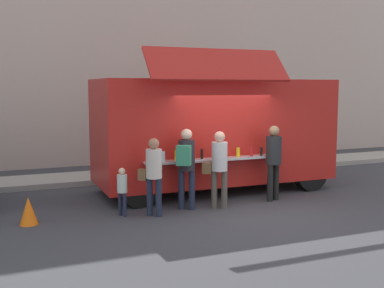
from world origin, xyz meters
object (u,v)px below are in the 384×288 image
(customer_front_ordering, at_px, (219,163))
(child_near_queue, at_px, (122,187))
(food_truck_main, at_px, (215,131))
(trash_bin, at_px, (287,153))
(traffic_cone_orange, at_px, (29,211))
(customer_mid_with_backpack, at_px, (186,161))
(customer_rear_waiting, at_px, (153,170))
(customer_extra_browsing, at_px, (274,156))

(customer_front_ordering, bearing_deg, child_near_queue, 118.77)
(food_truck_main, distance_m, trash_bin, 4.63)
(traffic_cone_orange, bearing_deg, trash_bin, 23.48)
(customer_mid_with_backpack, height_order, customer_rear_waiting, customer_mid_with_backpack)
(traffic_cone_orange, relative_size, customer_extra_browsing, 0.31)
(trash_bin, distance_m, child_near_queue, 7.74)
(traffic_cone_orange, xyz_separation_m, customer_rear_waiting, (2.46, -0.35, 0.70))
(traffic_cone_orange, distance_m, customer_rear_waiting, 2.58)
(trash_bin, xyz_separation_m, customer_rear_waiting, (-6.12, -4.07, 0.48))
(customer_front_ordering, xyz_separation_m, child_near_queue, (-2.14, 0.20, -0.41))
(customer_mid_with_backpack, xyz_separation_m, customer_rear_waiting, (-0.82, -0.20, -0.12))
(traffic_cone_orange, xyz_separation_m, customer_front_ordering, (4.00, -0.30, 0.74))
(food_truck_main, relative_size, traffic_cone_orange, 11.01)
(trash_bin, xyz_separation_m, customer_extra_browsing, (-3.07, -3.89, 0.58))
(food_truck_main, relative_size, child_near_queue, 5.94)
(customer_front_ordering, relative_size, child_near_queue, 1.69)
(customer_extra_browsing, xyz_separation_m, child_near_queue, (-3.65, 0.06, -0.46))
(customer_front_ordering, bearing_deg, trash_bin, -14.72)
(customer_rear_waiting, relative_size, customer_extra_browsing, 0.92)
(food_truck_main, xyz_separation_m, customer_rear_waiting, (-2.26, -1.75, -0.60))
(food_truck_main, distance_m, customer_rear_waiting, 2.93)
(customer_rear_waiting, bearing_deg, customer_extra_browsing, -36.85)
(trash_bin, distance_m, customer_rear_waiting, 7.37)
(traffic_cone_orange, xyz_separation_m, customer_mid_with_backpack, (3.28, -0.15, 0.82))
(food_truck_main, xyz_separation_m, child_near_queue, (-2.87, -1.51, -0.96))
(trash_bin, height_order, customer_mid_with_backpack, customer_mid_with_backpack)
(traffic_cone_orange, height_order, customer_rear_waiting, customer_rear_waiting)
(customer_rear_waiting, bearing_deg, food_truck_main, -2.62)
(food_truck_main, xyz_separation_m, trash_bin, (3.85, 2.32, -1.08))
(traffic_cone_orange, distance_m, customer_extra_browsing, 5.57)
(customer_extra_browsing, bearing_deg, child_near_queue, 67.39)
(trash_bin, height_order, customer_rear_waiting, customer_rear_waiting)
(customer_front_ordering, distance_m, customer_extra_browsing, 1.52)
(traffic_cone_orange, bearing_deg, customer_front_ordering, -4.24)
(customer_rear_waiting, relative_size, child_near_queue, 1.61)
(customer_rear_waiting, bearing_deg, customer_mid_with_backpack, -26.84)
(customer_extra_browsing, bearing_deg, trash_bin, -59.97)
(food_truck_main, relative_size, trash_bin, 6.19)
(customer_extra_browsing, bearing_deg, traffic_cone_orange, 66.66)
(customer_extra_browsing, height_order, child_near_queue, customer_extra_browsing)
(food_truck_main, height_order, customer_mid_with_backpack, food_truck_main)
(food_truck_main, distance_m, child_near_queue, 3.38)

